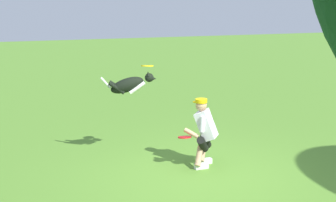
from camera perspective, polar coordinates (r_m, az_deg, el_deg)
name	(u,v)px	position (r m, az deg, el deg)	size (l,w,h in m)	color
ground_plane	(200,178)	(8.15, 4.03, -9.59)	(60.00, 60.00, 0.00)	#568A2E
person	(204,131)	(8.49, 4.54, -3.71)	(0.71, 0.60, 1.29)	silver
dog	(130,85)	(8.70, -4.82, 2.05)	(1.04, 0.45, 0.47)	black
frisbee_flying	(147,66)	(8.64, -2.62, 4.42)	(0.24, 0.24, 0.02)	yellow
frisbee_held	(185,137)	(8.37, 2.11, -4.54)	(0.25, 0.25, 0.02)	red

